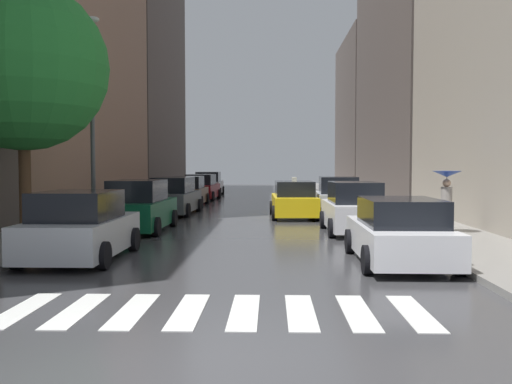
{
  "coord_description": "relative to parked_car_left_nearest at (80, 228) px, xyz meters",
  "views": [
    {
      "loc": [
        0.88,
        -6.56,
        2.35
      ],
      "look_at": [
        0.22,
        17.02,
        1.19
      ],
      "focal_mm": 38.79,
      "sensor_mm": 36.0,
      "label": 1
    }
  ],
  "objects": [
    {
      "name": "ground_plane",
      "position": [
        3.86,
        17.08,
        -0.82
      ],
      "size": [
        28.0,
        72.0,
        0.04
      ],
      "primitive_type": "cube",
      "color": "#3B3B3D"
    },
    {
      "name": "sidewalk_left",
      "position": [
        -2.64,
        17.08,
        -0.72
      ],
      "size": [
        3.0,
        72.0,
        0.15
      ],
      "primitive_type": "cube",
      "color": "gray",
      "rests_on": "ground"
    },
    {
      "name": "sidewalk_right",
      "position": [
        10.36,
        17.08,
        -0.72
      ],
      "size": [
        3.0,
        72.0,
        0.15
      ],
      "primitive_type": "cube",
      "color": "gray",
      "rests_on": "ground"
    },
    {
      "name": "crosswalk_stripes",
      "position": [
        3.86,
        -4.74,
        -0.79
      ],
      "size": [
        6.75,
        2.2,
        0.01
      ],
      "color": "silver",
      "rests_on": "ground"
    },
    {
      "name": "building_left_mid",
      "position": [
        -7.14,
        16.31,
        9.73
      ],
      "size": [
        6.0,
        19.28,
        21.06
      ],
      "primitive_type": "cube",
      "color": "#8C6B56",
      "rests_on": "ground"
    },
    {
      "name": "building_left_far",
      "position": [
        -7.14,
        34.89,
        10.06
      ],
      "size": [
        6.0,
        17.24,
        21.71
      ],
      "primitive_type": "cube",
      "color": "#564C47",
      "rests_on": "ground"
    },
    {
      "name": "building_right_mid",
      "position": [
        14.86,
        24.34,
        9.21
      ],
      "size": [
        6.0,
        18.21,
        20.02
      ],
      "primitive_type": "cube",
      "color": "#564C47",
      "rests_on": "ground"
    },
    {
      "name": "building_right_far",
      "position": [
        14.86,
        41.46,
        6.53
      ],
      "size": [
        6.0,
        14.85,
        14.66
      ],
      "primitive_type": "cube",
      "color": "#564C47",
      "rests_on": "ground"
    },
    {
      "name": "parked_car_left_nearest",
      "position": [
        0.0,
        0.0,
        0.0
      ],
      "size": [
        2.17,
        4.13,
        1.71
      ],
      "rotation": [
        0.0,
        0.0,
        1.57
      ],
      "color": "#B2B7BF",
      "rests_on": "ground"
    },
    {
      "name": "parked_car_left_second",
      "position": [
        0.06,
        5.88,
        0.05
      ],
      "size": [
        2.12,
        4.42,
        1.82
      ],
      "rotation": [
        0.0,
        0.0,
        1.55
      ],
      "color": "#0C4C2D",
      "rests_on": "ground"
    },
    {
      "name": "parked_car_left_third",
      "position": [
        0.12,
        12.55,
        0.02
      ],
      "size": [
        2.17,
        4.82,
        1.76
      ],
      "rotation": [
        0.0,
        0.0,
        1.54
      ],
      "color": "#474C51",
      "rests_on": "ground"
    },
    {
      "name": "parked_car_left_fourth",
      "position": [
        -0.05,
        18.11,
        -0.01
      ],
      "size": [
        2.06,
        4.21,
        1.7
      ],
      "rotation": [
        0.0,
        0.0,
        1.56
      ],
      "color": "brown",
      "rests_on": "ground"
    },
    {
      "name": "parked_car_left_fifth",
      "position": [
        0.02,
        23.48,
        0.0
      ],
      "size": [
        2.31,
        4.41,
        1.72
      ],
      "rotation": [
        0.0,
        0.0,
        1.52
      ],
      "color": "maroon",
      "rests_on": "ground"
    },
    {
      "name": "parked_car_left_sixth",
      "position": [
        -0.13,
        29.11,
        0.04
      ],
      "size": [
        2.22,
        4.72,
        1.8
      ],
      "rotation": [
        0.0,
        0.0,
        1.59
      ],
      "color": "silver",
      "rests_on": "ground"
    },
    {
      "name": "parked_car_right_nearest",
      "position": [
        7.78,
        -0.32,
        -0.06
      ],
      "size": [
        2.18,
        4.42,
        1.56
      ],
      "rotation": [
        0.0,
        0.0,
        1.56
      ],
      "color": "silver",
      "rests_on": "ground"
    },
    {
      "name": "parked_car_right_second",
      "position": [
        7.57,
        5.57,
        0.02
      ],
      "size": [
        2.05,
        4.08,
        1.77
      ],
      "rotation": [
        0.0,
        0.0,
        1.58
      ],
      "color": "silver",
      "rests_on": "ground"
    },
    {
      "name": "parked_car_right_third",
      "position": [
        7.74,
        11.62,
        0.04
      ],
      "size": [
        2.19,
        4.32,
        1.82
      ],
      "rotation": [
        0.0,
        0.0,
        1.53
      ],
      "color": "#B2B7BF",
      "rests_on": "ground"
    },
    {
      "name": "taxi_midroad",
      "position": [
        5.74,
        11.16,
        -0.03
      ],
      "size": [
        2.19,
        4.52,
        1.81
      ],
      "rotation": [
        0.0,
        0.0,
        1.6
      ],
      "color": "yellow",
      "rests_on": "ground"
    },
    {
      "name": "pedestrian_by_kerb",
      "position": [
        10.41,
        4.54,
        0.77
      ],
      "size": [
        0.93,
        0.93,
        2.0
      ],
      "rotation": [
        0.0,
        0.0,
        1.22
      ],
      "color": "navy",
      "rests_on": "sidewalk_right"
    },
    {
      "name": "street_tree_left",
      "position": [
        -2.88,
        3.37,
        4.56
      ],
      "size": [
        5.17,
        5.17,
        7.8
      ],
      "color": "#513823",
      "rests_on": "sidewalk_left"
    },
    {
      "name": "lamp_post_left",
      "position": [
        -1.69,
        6.26,
        3.63
      ],
      "size": [
        0.6,
        0.28,
        7.49
      ],
      "color": "#595B60",
      "rests_on": "sidewalk_left"
    }
  ]
}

